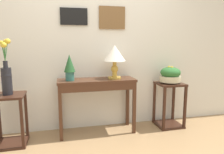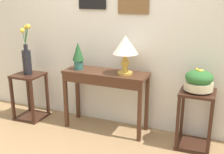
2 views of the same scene
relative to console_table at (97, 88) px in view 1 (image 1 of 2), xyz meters
The scene contains 8 objects.
back_wall_with_art 0.79m from the console_table, 84.13° to the left, with size 9.00×0.13×2.80m.
console_table is the anchor object (origin of this frame).
table_lamp 0.53m from the console_table, ahead, with size 0.32×0.32×0.48m.
potted_plant_on_console 0.50m from the console_table, behind, with size 0.15×0.15×0.36m.
pedestal_stand_left 1.20m from the console_table, behind, with size 0.39×0.39×0.67m.
flower_vase_tall_left 1.18m from the console_table, behind, with size 0.14×0.19×0.70m.
pedestal_stand_right 1.19m from the console_table, ahead, with size 0.39×0.39×0.70m.
planter_bowl_wide_right 1.16m from the console_table, ahead, with size 0.32×0.32×0.27m.
Camera 1 is at (-0.51, -1.82, 1.32)m, focal length 34.08 mm.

